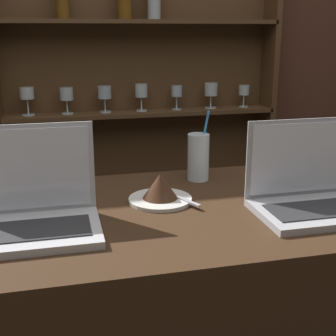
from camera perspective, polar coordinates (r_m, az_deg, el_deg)
back_wall at (r=2.54m, az=-5.31°, el=14.82°), size 7.00×0.06×2.70m
back_shelf at (r=2.51m, az=-3.48°, el=5.78°), size 1.45×0.18×1.83m
laptop_near at (r=1.12m, az=-16.57°, el=-4.68°), size 0.31×0.22×0.24m
laptop_far at (r=1.25m, az=17.14°, el=-2.66°), size 0.31×0.21×0.23m
cake_plate at (r=1.26m, az=-0.94°, el=-2.77°), size 0.17×0.18×0.08m
water_glass at (r=1.43m, az=3.71°, el=1.36°), size 0.07×0.07×0.21m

